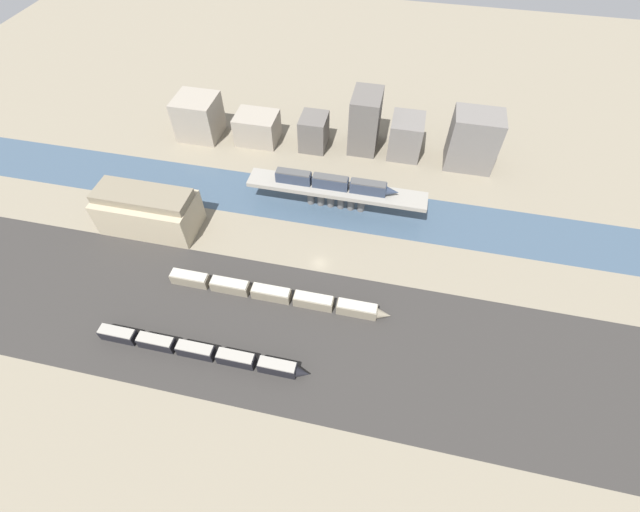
{
  "coord_description": "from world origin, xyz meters",
  "views": [
    {
      "loc": [
        16.29,
        -75.2,
        97.55
      ],
      "look_at": [
        0.0,
        0.18,
        3.17
      ],
      "focal_mm": 24.0,
      "sensor_mm": 36.0,
      "label": 1
    }
  ],
  "objects_px": {
    "train_yard_near": "(200,351)",
    "warehouse_building": "(148,210)",
    "train_on_bridge": "(335,183)",
    "train_yard_mid": "(276,294)"
  },
  "relations": [
    {
      "from": "train_yard_mid",
      "to": "warehouse_building",
      "type": "distance_m",
      "value": 48.79
    },
    {
      "from": "train_on_bridge",
      "to": "train_yard_mid",
      "type": "distance_m",
      "value": 40.36
    },
    {
      "from": "train_on_bridge",
      "to": "warehouse_building",
      "type": "relative_size",
      "value": 1.32
    },
    {
      "from": "train_yard_near",
      "to": "train_yard_mid",
      "type": "height_order",
      "value": "train_yard_mid"
    },
    {
      "from": "train_yard_mid",
      "to": "train_on_bridge",
      "type": "bearing_deg",
      "value": 77.84
    },
    {
      "from": "train_yard_near",
      "to": "train_yard_mid",
      "type": "relative_size",
      "value": 0.89
    },
    {
      "from": "warehouse_building",
      "to": "train_yard_mid",
      "type": "bearing_deg",
      "value": -22.08
    },
    {
      "from": "warehouse_building",
      "to": "train_on_bridge",
      "type": "bearing_deg",
      "value": 20.93
    },
    {
      "from": "train_yard_near",
      "to": "warehouse_building",
      "type": "height_order",
      "value": "warehouse_building"
    },
    {
      "from": "train_on_bridge",
      "to": "warehouse_building",
      "type": "distance_m",
      "value": 57.2
    }
  ]
}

